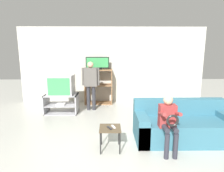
{
  "coord_description": "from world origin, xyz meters",
  "views": [
    {
      "loc": [
        -0.1,
        -2.69,
        1.83
      ],
      "look_at": [
        -0.03,
        2.11,
        0.9
      ],
      "focal_mm": 30.0,
      "sensor_mm": 36.0,
      "label": 1
    }
  ],
  "objects": [
    {
      "name": "ground_plane",
      "position": [
        0.0,
        0.0,
        0.0
      ],
      "size": [
        18.0,
        18.0,
        0.0
      ],
      "primitive_type": "plane",
      "color": "#B7B7AD"
    },
    {
      "name": "wall_back",
      "position": [
        0.0,
        3.87,
        1.3
      ],
      "size": [
        6.4,
        0.06,
        2.6
      ],
      "color": "beige",
      "rests_on": "ground_plane"
    },
    {
      "name": "tv_stand",
      "position": [
        -1.51,
        2.65,
        0.27
      ],
      "size": [
        0.94,
        0.59,
        0.55
      ],
      "color": "#A8A8AD",
      "rests_on": "ground_plane"
    },
    {
      "name": "television_main",
      "position": [
        -1.5,
        2.67,
        0.83
      ],
      "size": [
        0.69,
        0.62,
        0.56
      ],
      "color": "#B2B2B7",
      "rests_on": "tv_stand"
    },
    {
      "name": "media_shelf",
      "position": [
        -0.47,
        3.59,
        0.6
      ],
      "size": [
        0.93,
        0.43,
        1.19
      ],
      "color": "#8E6642",
      "rests_on": "ground_plane"
    },
    {
      "name": "television_flat",
      "position": [
        -0.5,
        3.58,
        1.38
      ],
      "size": [
        0.78,
        0.2,
        0.41
      ],
      "color": "black",
      "rests_on": "media_shelf"
    },
    {
      "name": "snack_table",
      "position": [
        -0.09,
        0.53,
        0.36
      ],
      "size": [
        0.39,
        0.39,
        0.43
      ],
      "color": "brown",
      "rests_on": "ground_plane"
    },
    {
      "name": "remote_control_black",
      "position": [
        -0.1,
        0.5,
        0.44
      ],
      "size": [
        0.1,
        0.14,
        0.02
      ],
      "primitive_type": "cube",
      "rotation": [
        0.0,
        0.0,
        0.52
      ],
      "color": "#232328",
      "rests_on": "snack_table"
    },
    {
      "name": "remote_control_white",
      "position": [
        -0.03,
        0.55,
        0.44
      ],
      "size": [
        0.08,
        0.15,
        0.02
      ],
      "primitive_type": "cube",
      "rotation": [
        0.0,
        0.0,
        0.36
      ],
      "color": "silver",
      "rests_on": "snack_table"
    },
    {
      "name": "couch",
      "position": [
        1.41,
        0.91,
        0.29
      ],
      "size": [
        1.95,
        0.84,
        0.8
      ],
      "color": "teal",
      "rests_on": "ground_plane"
    },
    {
      "name": "person_standing_adult",
      "position": [
        -0.66,
        2.89,
        0.89
      ],
      "size": [
        0.53,
        0.2,
        1.49
      ],
      "color": "#2D2D33",
      "rests_on": "ground_plane"
    },
    {
      "name": "person_seated_child",
      "position": [
        0.94,
        0.42,
        0.62
      ],
      "size": [
        0.33,
        0.43,
        1.04
      ],
      "color": "#2D2D38",
      "rests_on": "ground_plane"
    }
  ]
}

